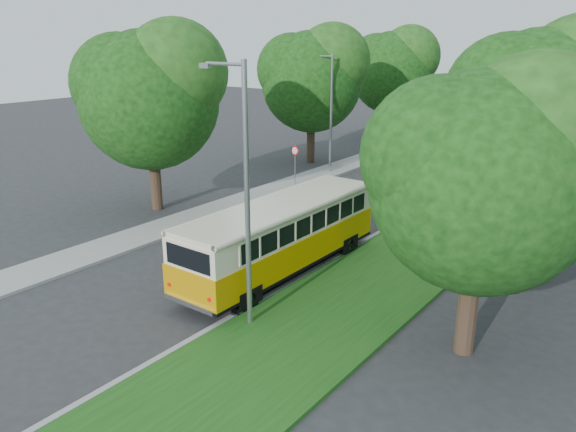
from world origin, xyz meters
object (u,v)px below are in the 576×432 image
Objects in this scene: lamppost_near at (244,189)px; car_white at (400,183)px; lamppost_far at (330,109)px; car_blue at (439,167)px; car_silver at (392,184)px; vintage_bus at (281,238)px; car_grey at (481,150)px.

lamppost_near is 17.22m from car_white.
lamppost_far is 1.46× the size of car_blue.
car_silver reaches higher than car_blue.
vintage_bus reaches higher than car_blue.
car_silver is 12.55m from car_grey.
car_white is (-2.86, 16.56, -3.73)m from lamppost_near.
lamppost_far reaches higher than car_white.
lamppost_near reaches higher than car_white.
vintage_bus is at bearing -105.56° from car_grey.
lamppost_far reaches higher than vintage_bus.
car_white is 11.75m from car_grey.
lamppost_near reaches higher than lamppost_far.
car_blue is 0.95× the size of car_grey.
vintage_bus reaches higher than car_white.
car_silver is 0.87× the size of car_blue.
vintage_bus is 2.44× the size of car_white.
car_white is (-1.29, 12.76, -0.77)m from vintage_bus.
lamppost_near is at bearing -62.88° from car_silver.
car_silver is at bearing -83.67° from car_white.
lamppost_far is 1.38× the size of car_grey.
car_grey is at bearing 104.51° from car_white.
vintage_bus is (-1.58, 3.80, -2.96)m from lamppost_near.
car_silver is at bearing -24.88° from lamppost_far.
car_blue is at bearing 96.88° from lamppost_near.
lamppost_far is 0.79× the size of vintage_bus.
vintage_bus reaches higher than car_silver.
car_silver is 1.15× the size of car_white.
lamppost_far reaches higher than car_grey.
car_silver is at bearing -96.46° from car_blue.
vintage_bus is 12.07m from car_silver.
lamppost_far is 16.64m from vintage_bus.
vintage_bus is 2.11× the size of car_silver.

